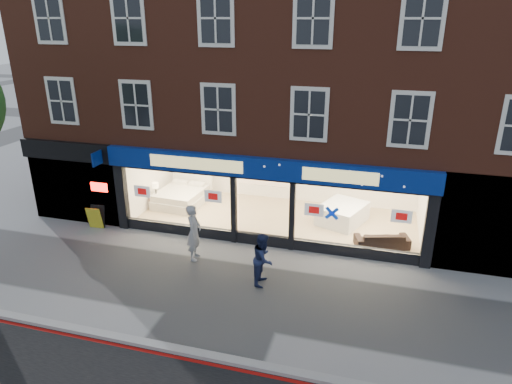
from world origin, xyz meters
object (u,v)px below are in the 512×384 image
at_px(mattress_stack, 342,213).
at_px(pedestrian_grey, 194,232).
at_px(pedestrian_blue, 263,259).
at_px(display_bed, 182,195).
at_px(a_board, 96,217).
at_px(sofa, 382,239).

bearing_deg(mattress_stack, pedestrian_grey, -138.05).
bearing_deg(pedestrian_blue, pedestrian_grey, 71.96).
xyz_separation_m(pedestrian_grey, pedestrian_blue, (2.60, -0.85, -0.14)).
distance_m(display_bed, a_board, 3.74).
bearing_deg(mattress_stack, a_board, -162.49).
distance_m(sofa, pedestrian_grey, 6.53).
xyz_separation_m(mattress_stack, pedestrian_grey, (-4.50, -4.05, 0.50)).
height_order(mattress_stack, pedestrian_blue, pedestrian_blue).
bearing_deg(display_bed, a_board, -123.08).
relative_size(display_bed, pedestrian_blue, 1.45).
distance_m(sofa, pedestrian_blue, 4.74).
distance_m(a_board, pedestrian_blue, 7.48).
bearing_deg(display_bed, pedestrian_blue, -41.43).
xyz_separation_m(mattress_stack, pedestrian_blue, (-1.90, -4.90, 0.36)).
relative_size(display_bed, a_board, 2.68).
xyz_separation_m(display_bed, a_board, (-2.25, -2.98, -0.01)).
relative_size(sofa, pedestrian_grey, 0.96).
distance_m(display_bed, mattress_stack, 6.83).
bearing_deg(a_board, display_bed, 47.57).
relative_size(sofa, pedestrian_blue, 1.12).
relative_size(display_bed, mattress_stack, 1.05).
xyz_separation_m(display_bed, pedestrian_blue, (4.93, -5.01, 0.37)).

